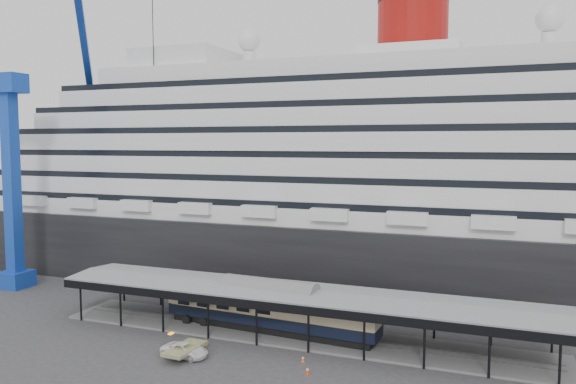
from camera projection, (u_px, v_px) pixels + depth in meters
name	position (u px, v px, depth m)	size (l,w,h in m)	color
ground	(279.00, 352.00, 57.34)	(200.00, 200.00, 0.00)	#333335
cruise_ship	(357.00, 162.00, 85.46)	(130.00, 30.00, 43.90)	black
platform_canopy	(296.00, 315.00, 61.78)	(56.00, 9.18, 5.30)	slate
crane_blue	(19.00, 152.00, 81.59)	(22.63, 19.19, 47.60)	#1845B8
port_truck	(185.00, 350.00, 55.94)	(2.24, 4.85, 1.35)	white
pullman_carriage	(269.00, 307.00, 62.84)	(25.45, 4.98, 24.82)	black
traffic_cone_left	(206.00, 342.00, 59.10)	(0.44, 0.44, 0.73)	orange
traffic_cone_mid	(307.00, 370.00, 51.69)	(0.46, 0.46, 0.76)	red
traffic_cone_right	(303.00, 359.00, 54.63)	(0.35, 0.35, 0.68)	#F15B0D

